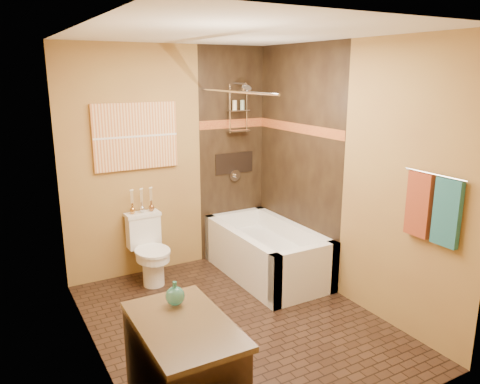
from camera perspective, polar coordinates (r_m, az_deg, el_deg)
floor at (r=4.41m, az=-0.45°, el=-15.60°), size 3.00×3.00×0.00m
wall_left at (r=3.53m, az=-17.76°, el=-2.00°), size 0.02×3.00×2.50m
wall_right at (r=4.62m, az=12.64°, el=2.13°), size 0.02×3.00×2.50m
wall_back at (r=5.27m, az=-8.46°, el=3.81°), size 2.40×0.02×2.50m
wall_front at (r=2.78m, az=14.82°, el=-6.23°), size 2.40×0.02×2.50m
ceiling at (r=3.83m, az=-0.52°, el=18.82°), size 3.00×3.00×0.00m
alcove_tile_back at (r=5.58m, az=-0.95°, el=4.55°), size 0.85×0.01×2.50m
alcove_tile_right at (r=5.18m, az=7.00°, el=3.69°), size 0.01×1.50×2.50m
mosaic_band_back at (r=5.52m, az=-0.92°, el=8.33°), size 0.85×0.01×0.10m
mosaic_band_right at (r=5.12m, az=7.04°, el=7.75°), size 0.01×1.50×0.10m
alcove_niche at (r=5.60m, az=-0.70°, el=3.56°), size 0.50×0.01×0.25m
shower_fixtures at (r=5.44m, az=-0.18°, el=8.72°), size 0.24×0.33×1.16m
curtain_rod at (r=4.67m, az=-0.69°, el=12.14°), size 0.03×1.55×0.03m
towel_bar at (r=3.85m, az=22.71°, el=1.96°), size 0.02×0.55×0.02m
towel_teal at (r=3.85m, az=23.92°, el=-2.34°), size 0.05×0.22×0.52m
towel_rust at (r=4.00m, az=20.97°, el=-1.44°), size 0.05×0.22×0.52m
sunset_painting at (r=5.07m, az=-12.59°, el=6.65°), size 0.90×0.04×0.70m
vanity_mirror at (r=2.53m, az=-13.11°, el=-2.20°), size 0.01×1.00×0.90m
bathtub at (r=5.26m, az=3.22°, el=-7.77°), size 0.80×1.50×0.55m
toilet at (r=5.13m, az=-11.03°, el=-6.82°), size 0.37×0.55×0.73m
vanity at (r=3.11m, az=-6.84°, el=-21.64°), size 0.54×0.87×0.76m
teal_bottle at (r=3.06m, az=-7.93°, el=-12.15°), size 0.15×0.15×0.20m
bud_vases at (r=5.12m, az=-11.90°, el=-0.95°), size 0.27×0.06×0.26m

